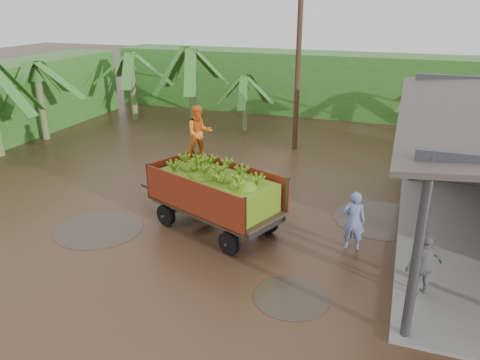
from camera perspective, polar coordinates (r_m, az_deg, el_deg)
name	(u,v)px	position (r m, az deg, el deg)	size (l,w,h in m)	color
ground	(229,224)	(14.73, -1.29, -5.38)	(100.00, 100.00, 0.00)	black
hedge_north	(291,82)	(29.47, 6.19, 11.81)	(22.00, 3.00, 3.60)	#2D661E
banana_trailer	(215,190)	(13.99, -3.09, -1.25)	(5.60, 3.33, 3.57)	#BA341A
man_blue	(354,220)	(13.38, 13.70, -4.81)	(0.63, 0.41, 1.73)	#6578B8
man_grey	(424,266)	(11.81, 21.49, -9.69)	(0.97, 0.40, 1.66)	gray
utility_pole	(298,55)	(21.30, 7.14, 14.83)	(1.20, 0.24, 8.41)	#47301E
banana_plants	(117,110)	(22.05, -14.76, 8.22)	(24.36, 19.89, 4.18)	#2D661E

